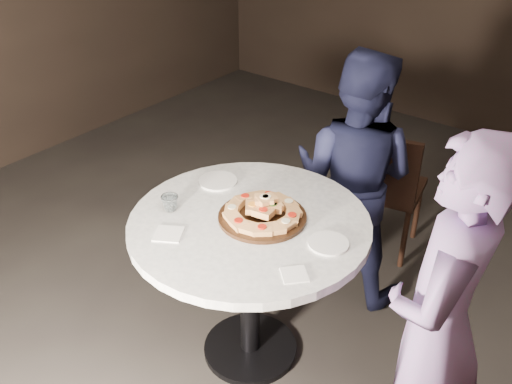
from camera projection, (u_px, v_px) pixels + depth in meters
floor at (253, 351)px, 3.11m from camera, size 7.00×7.00×0.00m
table at (250, 247)px, 2.76m from camera, size 1.37×1.37×0.86m
serving_board at (262, 217)px, 2.68m from camera, size 0.50×0.50×0.02m
focaccia_pile at (263, 210)px, 2.66m from camera, size 0.38×0.37×0.10m
plate_left at (218, 181)px, 2.98m from camera, size 0.23×0.23×0.01m
plate_right at (328, 243)px, 2.51m from camera, size 0.23×0.23×0.01m
water_glass at (170, 203)px, 2.73m from camera, size 0.11×0.11×0.08m
napkin_near at (168, 234)px, 2.57m from camera, size 0.17×0.17×0.01m
napkin_far at (294, 275)px, 2.33m from camera, size 0.15×0.15×0.01m
chair_far at (386, 185)px, 3.61m from camera, size 0.51×0.52×0.91m
diner_navy at (354, 178)px, 3.23m from camera, size 0.80×0.66×1.50m
diner_teal at (438, 326)px, 2.15m from camera, size 0.47×0.64×1.62m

